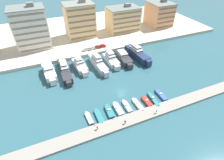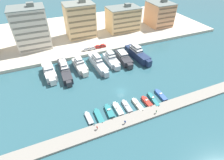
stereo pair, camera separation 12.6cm
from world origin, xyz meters
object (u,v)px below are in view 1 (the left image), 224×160
at_px(motorboat_red_mid_right, 147,102).
at_px(car_red_mid_left, 97,47).
at_px(yacht_silver_center_left, 98,63).
at_px(yacht_charcoal_center_right, 123,58).
at_px(motorboat_white_center_left, 118,109).
at_px(motorboat_cream_center_right, 138,105).
at_px(pedestrian_mid_deck, 125,122).
at_px(motorboat_teal_right, 153,99).
at_px(car_white_far_left, 86,49).
at_px(pedestrian_near_edge, 156,111).
at_px(yacht_silver_center, 111,60).
at_px(motorboat_teal_mid_left, 109,111).
at_px(motorboat_teal_left, 99,116).
at_px(car_white_left, 92,48).
at_px(yacht_navy_mid_right, 137,54).
at_px(yacht_ivory_mid_left, 80,65).
at_px(motorboat_grey_far_left, 89,118).
at_px(motorboat_grey_center, 127,106).
at_px(motorboat_blue_far_right, 161,95).
at_px(yacht_charcoal_left, 65,70).
at_px(pedestrian_far_side, 97,127).
at_px(car_red_center_left, 102,46).

xyz_separation_m(motorboat_red_mid_right, car_red_mid_left, (-3.79, 48.31, 2.09)).
distance_m(yacht_silver_center_left, yacht_charcoal_center_right, 14.49).
distance_m(motorboat_white_center_left, motorboat_cream_center_right, 8.09).
bearing_deg(yacht_silver_center_left, pedestrian_mid_deck, -95.35).
bearing_deg(car_red_mid_left, motorboat_teal_right, -81.86).
height_order(yacht_silver_center_left, car_white_far_left, yacht_silver_center_left).
bearing_deg(pedestrian_near_edge, yacht_silver_center, 92.11).
bearing_deg(motorboat_teal_mid_left, pedestrian_near_edge, -26.95).
bearing_deg(pedestrian_near_edge, motorboat_teal_right, 63.65).
bearing_deg(motorboat_teal_left, car_white_left, 75.29).
bearing_deg(yacht_navy_mid_right, car_red_mid_left, 137.04).
bearing_deg(car_red_mid_left, yacht_ivory_mid_left, -134.50).
distance_m(motorboat_grey_far_left, car_red_mid_left, 51.27).
height_order(yacht_silver_center, motorboat_grey_center, yacht_silver_center).
distance_m(yacht_navy_mid_right, pedestrian_mid_deck, 46.76).
relative_size(motorboat_cream_center_right, motorboat_blue_far_right, 1.00).
bearing_deg(yacht_charcoal_center_right, pedestrian_near_edge, -98.02).
height_order(yacht_silver_center_left, motorboat_grey_far_left, yacht_silver_center_left).
bearing_deg(yacht_silver_center_left, yacht_charcoal_left, 176.50).
xyz_separation_m(car_red_mid_left, pedestrian_far_side, (-18.59, -53.33, -0.77)).
height_order(motorboat_teal_mid_left, motorboat_teal_right, motorboat_teal_right).
height_order(motorboat_grey_center, motorboat_blue_far_right, motorboat_blue_far_right).
height_order(car_red_center_left, pedestrian_near_edge, car_red_center_left).
relative_size(yacht_silver_center, motorboat_teal_right, 1.86).
relative_size(yacht_ivory_mid_left, motorboat_cream_center_right, 2.13).
bearing_deg(yacht_ivory_mid_left, car_red_center_left, 40.15).
height_order(yacht_navy_mid_right, car_red_mid_left, yacht_navy_mid_right).
height_order(yacht_silver_center, yacht_navy_mid_right, yacht_navy_mid_right).
distance_m(yacht_silver_center_left, car_white_far_left, 16.53).
xyz_separation_m(motorboat_teal_right, pedestrian_far_side, (-25.50, -5.08, 1.36)).
bearing_deg(pedestrian_mid_deck, yacht_silver_center, 74.09).
height_order(yacht_charcoal_left, pedestrian_mid_deck, yacht_charcoal_left).
bearing_deg(car_white_far_left, motorboat_teal_right, -73.75).
bearing_deg(yacht_ivory_mid_left, yacht_navy_mid_right, -2.76).
distance_m(yacht_charcoal_left, pedestrian_near_edge, 47.05).
relative_size(motorboat_teal_right, car_white_left, 2.09).
height_order(yacht_charcoal_left, car_red_center_left, yacht_charcoal_left).
xyz_separation_m(motorboat_grey_center, motorboat_red_mid_right, (8.35, -0.84, 0.07)).
bearing_deg(motorboat_cream_center_right, motorboat_teal_right, 0.85).
distance_m(yacht_charcoal_center_right, motorboat_teal_mid_left, 37.42).
height_order(yacht_ivory_mid_left, car_white_left, yacht_ivory_mid_left).
xyz_separation_m(yacht_silver_center, motorboat_teal_right, (4.78, -32.51, -1.65)).
height_order(yacht_charcoal_left, motorboat_blue_far_right, yacht_charcoal_left).
bearing_deg(yacht_silver_center_left, motorboat_white_center_left, -95.36).
height_order(motorboat_teal_mid_left, pedestrian_near_edge, pedestrian_near_edge).
bearing_deg(motorboat_blue_far_right, motorboat_teal_mid_left, 179.77).
height_order(motorboat_white_center_left, car_red_center_left, car_red_center_left).
relative_size(motorboat_teal_right, pedestrian_far_side, 4.97).
height_order(motorboat_blue_far_right, car_red_mid_left, car_red_mid_left).
bearing_deg(pedestrian_far_side, car_red_center_left, 67.91).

